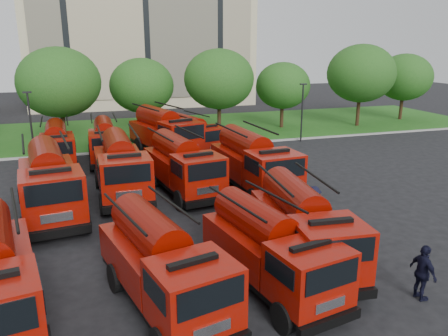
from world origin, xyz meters
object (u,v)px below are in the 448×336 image
object	(u,v)px
firefighter_0	(328,308)
firefighter_5	(282,206)
fire_truck_9	(105,141)
firefighter_4	(13,267)
firefighter_2	(419,299)
firefighter_3	(312,224)
fire_truck_4	(50,182)
fire_truck_11	(194,135)
fire_truck_8	(57,146)
fire_truck_6	(182,166)
fire_truck_10	(165,133)
fire_truck_5	(121,167)
fire_truck_1	(162,264)
fire_truck_3	(303,226)
fire_truck_7	(253,163)
fire_truck_2	(269,249)

from	to	relation	value
firefighter_0	firefighter_5	bearing A→B (deg)	57.87
fire_truck_9	firefighter_4	world-z (taller)	fire_truck_9
firefighter_0	firefighter_4	size ratio (longest dim) A/B	0.81
firefighter_0	firefighter_2	size ratio (longest dim) A/B	0.75
firefighter_2	firefighter_0	bearing A→B (deg)	81.48
firefighter_4	firefighter_2	bearing A→B (deg)	-174.86
fire_truck_9	firefighter_3	distance (m)	17.47
firefighter_0	firefighter_3	bearing A→B (deg)	49.32
fire_truck_4	fire_truck_11	bearing A→B (deg)	39.38
fire_truck_8	firefighter_0	distance (m)	22.69
fire_truck_6	fire_truck_8	world-z (taller)	fire_truck_6
fire_truck_8	fire_truck_10	xyz separation A→B (m)	(7.77, 1.23, 0.27)
fire_truck_9	firefighter_5	distance (m)	14.98
fire_truck_8	fire_truck_11	bearing A→B (deg)	3.54
fire_truck_4	fire_truck_5	xyz separation A→B (m)	(3.62, 2.08, -0.05)
fire_truck_4	fire_truck_1	bearing A→B (deg)	-74.55
fire_truck_5	firefighter_5	size ratio (longest dim) A/B	4.11
firefighter_5	firefighter_3	bearing A→B (deg)	127.00
fire_truck_1	fire_truck_11	size ratio (longest dim) A/B	1.04
fire_truck_8	firefighter_2	distance (m)	24.60
fire_truck_1	fire_truck_4	distance (m)	10.31
fire_truck_3	fire_truck_4	size ratio (longest dim) A/B	0.88
fire_truck_9	firefighter_3	xyz separation A→B (m)	(8.83, -14.99, -1.53)
fire_truck_11	fire_truck_3	bearing A→B (deg)	-107.61
fire_truck_3	firefighter_3	xyz separation A→B (m)	(2.25, 3.28, -1.58)
firefighter_3	fire_truck_7	bearing A→B (deg)	-94.66
fire_truck_9	fire_truck_11	bearing A→B (deg)	3.75
fire_truck_1	fire_truck_10	distance (m)	20.44
fire_truck_10	firefighter_4	world-z (taller)	fire_truck_10
fire_truck_9	fire_truck_11	world-z (taller)	fire_truck_9
fire_truck_7	fire_truck_6	bearing A→B (deg)	162.26
fire_truck_2	firefighter_5	distance (m)	8.44
fire_truck_2	fire_truck_10	world-z (taller)	fire_truck_10
fire_truck_10	firefighter_2	distance (m)	22.90
fire_truck_10	firefighter_2	size ratio (longest dim) A/B	4.24
fire_truck_11	fire_truck_10	bearing A→B (deg)	161.06
fire_truck_8	fire_truck_9	world-z (taller)	fire_truck_8
fire_truck_1	fire_truck_10	xyz separation A→B (m)	(3.62, 20.11, 0.28)
fire_truck_1	fire_truck_6	xyz separation A→B (m)	(3.03, 11.06, 0.11)
fire_truck_1	fire_truck_10	size ratio (longest dim) A/B	0.84
fire_truck_4	fire_truck_11	world-z (taller)	fire_truck_4
fire_truck_8	firefighter_5	xyz separation A→B (m)	(11.83, -11.51, -1.56)
fire_truck_2	fire_truck_7	bearing A→B (deg)	61.27
fire_truck_1	fire_truck_7	world-z (taller)	fire_truck_7
fire_truck_6	firefighter_0	bearing A→B (deg)	-90.03
fire_truck_9	firefighter_0	xyz separation A→B (m)	(5.99, -21.36, -1.53)
fire_truck_4	fire_truck_2	bearing A→B (deg)	-57.99
firefighter_2	firefighter_3	world-z (taller)	firefighter_2
fire_truck_1	fire_truck_9	world-z (taller)	fire_truck_1
firefighter_0	fire_truck_4	bearing A→B (deg)	112.39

